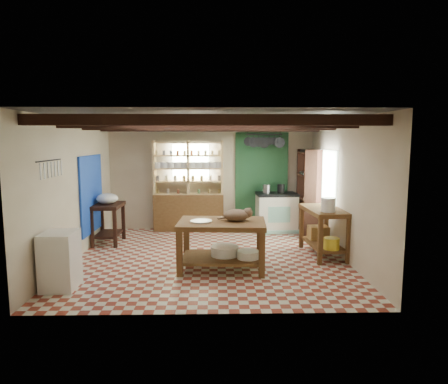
{
  "coord_description": "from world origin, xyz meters",
  "views": [
    {
      "loc": [
        0.11,
        -7.36,
        2.21
      ],
      "look_at": [
        0.27,
        0.3,
        1.21
      ],
      "focal_mm": 32.0,
      "sensor_mm": 36.0,
      "label": 1
    }
  ],
  "objects_px": {
    "stove": "(276,212)",
    "right_counter": "(323,232)",
    "work_table": "(222,245)",
    "prep_table": "(108,224)",
    "white_cabinet": "(60,260)",
    "cat": "(237,215)"
  },
  "relations": [
    {
      "from": "stove",
      "to": "prep_table",
      "type": "height_order",
      "value": "stove"
    },
    {
      "from": "work_table",
      "to": "prep_table",
      "type": "relative_size",
      "value": 1.71
    },
    {
      "from": "stove",
      "to": "cat",
      "type": "height_order",
      "value": "cat"
    },
    {
      "from": "white_cabinet",
      "to": "right_counter",
      "type": "distance_m",
      "value": 4.69
    },
    {
      "from": "work_table",
      "to": "cat",
      "type": "height_order",
      "value": "cat"
    },
    {
      "from": "white_cabinet",
      "to": "stove",
      "type": "bearing_deg",
      "value": 42.97
    },
    {
      "from": "prep_table",
      "to": "white_cabinet",
      "type": "xyz_separation_m",
      "value": [
        -0.02,
        -2.63,
        -0.0
      ]
    },
    {
      "from": "prep_table",
      "to": "cat",
      "type": "bearing_deg",
      "value": -32.88
    },
    {
      "from": "stove",
      "to": "right_counter",
      "type": "distance_m",
      "value": 2.14
    },
    {
      "from": "stove",
      "to": "white_cabinet",
      "type": "xyz_separation_m",
      "value": [
        -3.81,
        -3.69,
        -0.04
      ]
    },
    {
      "from": "stove",
      "to": "right_counter",
      "type": "height_order",
      "value": "stove"
    },
    {
      "from": "prep_table",
      "to": "right_counter",
      "type": "relative_size",
      "value": 0.67
    },
    {
      "from": "cat",
      "to": "right_counter",
      "type": "bearing_deg",
      "value": 17.16
    },
    {
      "from": "work_table",
      "to": "cat",
      "type": "xyz_separation_m",
      "value": [
        0.25,
        0.03,
        0.52
      ]
    },
    {
      "from": "stove",
      "to": "cat",
      "type": "relative_size",
      "value": 2.15
    },
    {
      "from": "prep_table",
      "to": "white_cabinet",
      "type": "height_order",
      "value": "prep_table"
    },
    {
      "from": "stove",
      "to": "right_counter",
      "type": "xyz_separation_m",
      "value": [
        0.59,
        -2.06,
        -0.01
      ]
    },
    {
      "from": "work_table",
      "to": "white_cabinet",
      "type": "relative_size",
      "value": 1.72
    },
    {
      "from": "stove",
      "to": "white_cabinet",
      "type": "bearing_deg",
      "value": -139.1
    },
    {
      "from": "right_counter",
      "to": "prep_table",
      "type": "bearing_deg",
      "value": 163.07
    },
    {
      "from": "stove",
      "to": "right_counter",
      "type": "bearing_deg",
      "value": -77.15
    },
    {
      "from": "white_cabinet",
      "to": "cat",
      "type": "relative_size",
      "value": 1.92
    }
  ]
}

